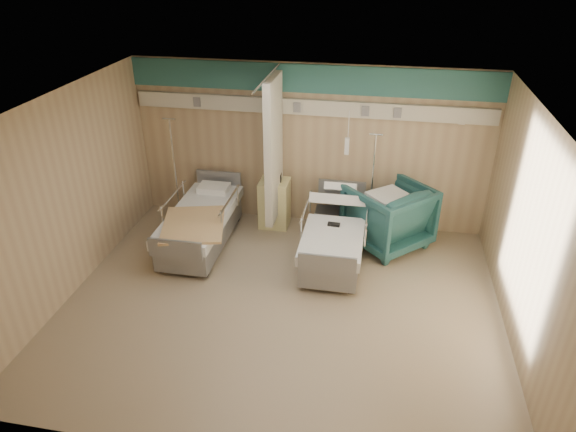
{
  "coord_description": "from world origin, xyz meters",
  "views": [
    {
      "loc": [
        1.14,
        -5.62,
        4.52
      ],
      "look_at": [
        -0.01,
        0.6,
        1.08
      ],
      "focal_mm": 32.0,
      "sensor_mm": 36.0,
      "label": 1
    }
  ],
  "objects_px": {
    "bed_left": "(201,228)",
    "iv_stand_right": "(369,212)",
    "visitor_armchair": "(388,215)",
    "bed_right": "(334,241)",
    "bedside_cabinet": "(275,203)",
    "iv_stand_left": "(178,201)"
  },
  "relations": [
    {
      "from": "bed_right",
      "to": "iv_stand_left",
      "type": "relative_size",
      "value": 1.13
    },
    {
      "from": "iv_stand_right",
      "to": "visitor_armchair",
      "type": "bearing_deg",
      "value": -51.56
    },
    {
      "from": "visitor_armchair",
      "to": "bedside_cabinet",
      "type": "bearing_deg",
      "value": -53.14
    },
    {
      "from": "bed_left",
      "to": "visitor_armchair",
      "type": "relative_size",
      "value": 1.84
    },
    {
      "from": "bed_right",
      "to": "iv_stand_right",
      "type": "height_order",
      "value": "iv_stand_right"
    },
    {
      "from": "bed_right",
      "to": "iv_stand_right",
      "type": "xyz_separation_m",
      "value": [
        0.5,
        0.98,
        0.05
      ]
    },
    {
      "from": "bed_left",
      "to": "iv_stand_right",
      "type": "height_order",
      "value": "iv_stand_right"
    },
    {
      "from": "bed_left",
      "to": "iv_stand_left",
      "type": "relative_size",
      "value": 1.13
    },
    {
      "from": "bed_left",
      "to": "bedside_cabinet",
      "type": "relative_size",
      "value": 2.54
    },
    {
      "from": "visitor_armchair",
      "to": "iv_stand_left",
      "type": "relative_size",
      "value": 0.61
    },
    {
      "from": "bed_left",
      "to": "bedside_cabinet",
      "type": "bearing_deg",
      "value": 40.6
    },
    {
      "from": "visitor_armchair",
      "to": "iv_stand_right",
      "type": "bearing_deg",
      "value": -95.96
    },
    {
      "from": "iv_stand_right",
      "to": "bed_left",
      "type": "bearing_deg",
      "value": -160.05
    },
    {
      "from": "visitor_armchair",
      "to": "iv_stand_right",
      "type": "distance_m",
      "value": 0.51
    },
    {
      "from": "bed_left",
      "to": "visitor_armchair",
      "type": "distance_m",
      "value": 3.07
    },
    {
      "from": "iv_stand_right",
      "to": "bed_right",
      "type": "bearing_deg",
      "value": -117.03
    },
    {
      "from": "bed_left",
      "to": "visitor_armchair",
      "type": "bearing_deg",
      "value": 11.3
    },
    {
      "from": "bedside_cabinet",
      "to": "iv_stand_right",
      "type": "bearing_deg",
      "value": 2.78
    },
    {
      "from": "bedside_cabinet",
      "to": "bed_right",
      "type": "bearing_deg",
      "value": -38.05
    },
    {
      "from": "iv_stand_left",
      "to": "bed_left",
      "type": "bearing_deg",
      "value": -47.36
    },
    {
      "from": "iv_stand_right",
      "to": "iv_stand_left",
      "type": "height_order",
      "value": "iv_stand_left"
    },
    {
      "from": "iv_stand_left",
      "to": "visitor_armchair",
      "type": "bearing_deg",
      "value": -1.85
    }
  ]
}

